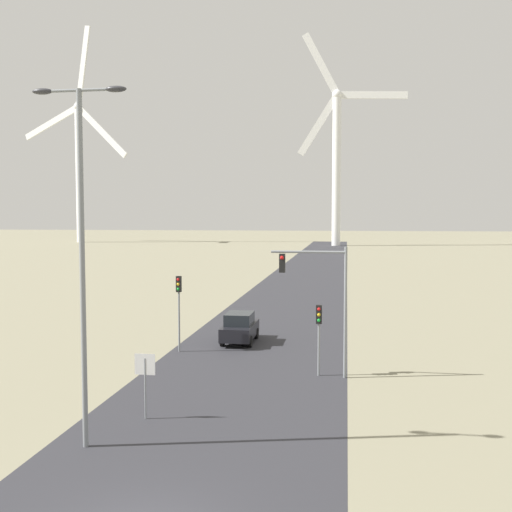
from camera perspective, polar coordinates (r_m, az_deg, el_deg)
The scene contains 9 objects.
road_surface at distance 62.05m, azimuth 4.04°, elevation -3.31°, with size 10.00×240.00×0.01m.
streetlamp at distance 20.37m, azimuth -16.28°, elevation 2.39°, with size 3.21×0.32×11.85m.
stop_sign_near at distance 23.44m, azimuth -10.52°, elevation -10.94°, with size 0.81×0.07×2.51m.
traffic_light_post_near_left at distance 34.16m, azimuth -7.37°, elevation -3.86°, with size 0.28×0.34×4.32m.
traffic_light_post_near_right at distance 29.06m, azimuth 6.01°, elevation -6.45°, with size 0.28×0.33×3.44m.
traffic_light_mast_overhead at distance 28.61m, azimuth 6.15°, elevation -2.91°, with size 3.61×0.34×6.25m.
car_approaching at distance 36.75m, azimuth -1.56°, elevation -6.82°, with size 1.88×4.10×1.83m.
wind_turbine_far_left at distance 184.26m, azimuth -16.49°, elevation 9.17°, with size 37.62×13.46×61.86m.
wind_turbine_left at distance 157.57m, azimuth 7.69°, elevation 9.82°, with size 27.73×2.60×54.62m.
Camera 1 is at (4.90, -13.38, 7.71)m, focal length 42.00 mm.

